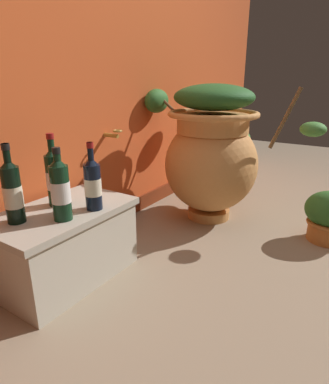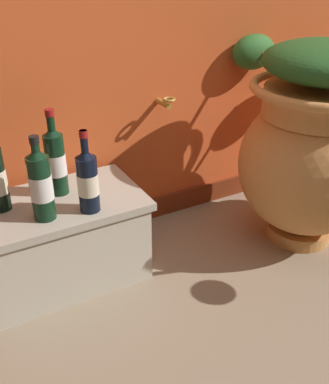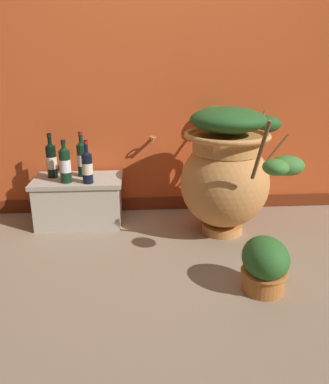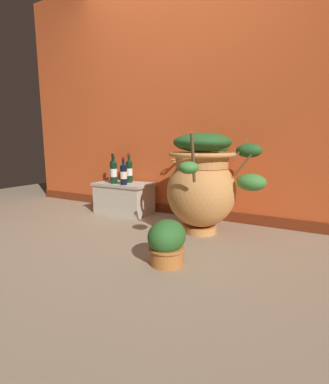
# 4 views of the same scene
# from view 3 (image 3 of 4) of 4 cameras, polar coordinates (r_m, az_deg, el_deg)

# --- Properties ---
(ground_plane) EXTENTS (7.00, 7.00, 0.00)m
(ground_plane) POSITION_cam_3_polar(r_m,az_deg,el_deg) (2.11, 1.06, -13.54)
(ground_plane) COLOR gray
(back_wall) EXTENTS (4.40, 0.33, 2.60)m
(back_wall) POSITION_cam_3_polar(r_m,az_deg,el_deg) (2.98, -0.92, 22.06)
(back_wall) COLOR #D15123
(back_wall) RESTS_ON ground_plane
(terracotta_urn) EXTENTS (0.84, 1.11, 0.87)m
(terracotta_urn) POSITION_cam_3_polar(r_m,az_deg,el_deg) (2.57, 9.43, 3.40)
(terracotta_urn) COLOR #D68E4C
(terracotta_urn) RESTS_ON ground_plane
(stone_ledge) EXTENTS (0.64, 0.39, 0.34)m
(stone_ledge) POSITION_cam_3_polar(r_m,az_deg,el_deg) (2.84, -12.75, -0.99)
(stone_ledge) COLOR beige
(stone_ledge) RESTS_ON ground_plane
(wine_bottle_left) EXTENTS (0.07, 0.07, 0.32)m
(wine_bottle_left) POSITION_cam_3_polar(r_m,az_deg,el_deg) (2.84, -16.72, 4.78)
(wine_bottle_left) COLOR black
(wine_bottle_left) RESTS_ON stone_ledge
(wine_bottle_middle) EXTENTS (0.07, 0.07, 0.30)m
(wine_bottle_middle) POSITION_cam_3_polar(r_m,az_deg,el_deg) (2.64, -11.61, 3.89)
(wine_bottle_middle) COLOR black
(wine_bottle_middle) RESTS_ON stone_ledge
(wine_bottle_right) EXTENTS (0.07, 0.07, 0.33)m
(wine_bottle_right) POSITION_cam_3_polar(r_m,az_deg,el_deg) (2.81, -12.34, 5.13)
(wine_bottle_right) COLOR black
(wine_bottle_right) RESTS_ON stone_ledge
(wine_bottle_back) EXTENTS (0.08, 0.08, 0.30)m
(wine_bottle_back) POSITION_cam_3_polar(r_m,az_deg,el_deg) (2.68, -14.81, 4.18)
(wine_bottle_back) COLOR black
(wine_bottle_back) RESTS_ON stone_ledge
(potted_shrub) EXTENTS (0.24, 0.28, 0.30)m
(potted_shrub) POSITION_cam_3_polar(r_m,az_deg,el_deg) (2.04, 14.92, -10.54)
(potted_shrub) COLOR #C17033
(potted_shrub) RESTS_ON ground_plane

